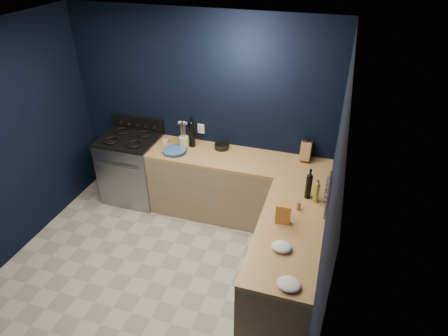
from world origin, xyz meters
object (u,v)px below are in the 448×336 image
at_px(gas_range, 133,169).
at_px(utensil_crock, 184,142).
at_px(knife_block, 306,150).
at_px(plate_stack, 174,151).
at_px(crouton_bag, 283,214).

xyz_separation_m(gas_range, utensil_crock, (0.78, 0.07, 0.52)).
bearing_deg(gas_range, knife_block, 6.22).
xyz_separation_m(gas_range, plate_stack, (0.71, -0.08, 0.46)).
relative_size(gas_range, utensil_crock, 5.88).
distance_m(utensil_crock, crouton_bag, 1.88).
xyz_separation_m(gas_range, crouton_bag, (2.28, -1.07, 0.55)).
bearing_deg(knife_block, gas_range, -172.02).
height_order(gas_range, plate_stack, plate_stack).
bearing_deg(knife_block, plate_stack, -166.49).
relative_size(gas_range, crouton_bag, 4.35).
height_order(plate_stack, utensil_crock, utensil_crock).
bearing_deg(plate_stack, crouton_bag, -32.02).
xyz_separation_m(utensil_crock, crouton_bag, (1.50, -1.14, 0.03)).
height_order(knife_block, crouton_bag, knife_block).
distance_m(gas_range, plate_stack, 0.85).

